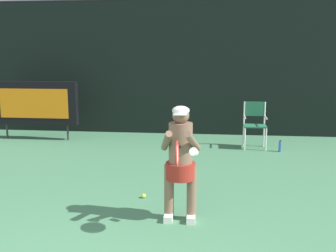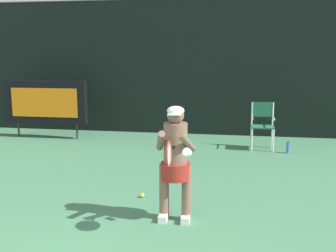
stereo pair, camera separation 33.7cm
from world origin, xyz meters
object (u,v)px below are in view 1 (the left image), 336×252
Objects in this scene: water_bottle at (280,146)px; tennis_racket at (177,154)px; umpire_chair at (255,122)px; tennis_ball_spare at (144,196)px; scoreboard at (35,103)px; tennis_player at (181,158)px.

tennis_racket is (-1.95, -4.51, 0.92)m from water_bottle.
tennis_racket is at bearing -106.02° from umpire_chair.
scoreboard is at bearing 131.68° from tennis_ball_spare.
scoreboard is at bearing 176.68° from umpire_chair.
tennis_player is 2.55× the size of tennis_racket.
tennis_racket reaches higher than umpire_chair.
tennis_ball_spare is at bearing 130.25° from tennis_player.
tennis_player reaches higher than scoreboard.
tennis_ball_spare is (-2.02, -3.60, -0.58)m from umpire_chair.
tennis_racket is at bearing -89.77° from tennis_player.
water_bottle is (0.55, -0.34, -0.50)m from umpire_chair.
tennis_racket is (-1.39, -4.85, 0.42)m from umpire_chair.
water_bottle is 4.51m from tennis_player.
scoreboard is 32.35× the size of tennis_ball_spare.
tennis_ball_spare is (3.49, -3.92, -0.91)m from scoreboard.
water_bottle is at bearing 64.03° from tennis_player.
water_bottle reaches higher than tennis_ball_spare.
tennis_ball_spare is (-2.57, -3.26, -0.09)m from water_bottle.
tennis_player is (4.12, -4.66, -0.10)m from scoreboard.
tennis_racket is 8.85× the size of tennis_ball_spare.
umpire_chair is 0.82m from water_bottle.
umpire_chair is 15.88× the size of tennis_ball_spare.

